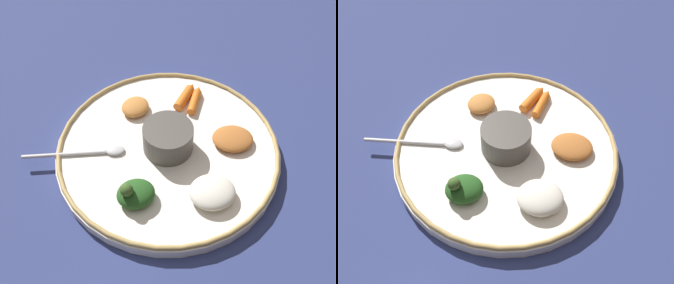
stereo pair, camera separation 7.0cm
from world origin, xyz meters
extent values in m
plane|color=navy|center=(0.00, 0.00, 0.00)|extent=(2.40, 2.40, 0.00)
cylinder|color=white|center=(0.00, 0.00, 0.01)|extent=(0.40, 0.40, 0.02)
torus|color=tan|center=(0.00, 0.00, 0.02)|extent=(0.40, 0.40, 0.01)
cylinder|color=#4C4742|center=(0.00, 0.00, 0.05)|extent=(0.09, 0.09, 0.05)
cylinder|color=maroon|center=(0.00, 0.00, 0.07)|extent=(0.08, 0.08, 0.01)
ellipsoid|color=silver|center=(0.00, -0.09, 0.03)|extent=(0.02, 0.03, 0.01)
cylinder|color=silver|center=(0.00, -0.18, 0.02)|extent=(0.01, 0.15, 0.01)
ellipsoid|color=#23511E|center=(0.10, -0.06, 0.04)|extent=(0.07, 0.07, 0.03)
sphere|color=#385623|center=(0.11, -0.07, 0.06)|extent=(0.02, 0.02, 0.02)
sphere|color=#2D6628|center=(0.11, -0.07, 0.06)|extent=(0.02, 0.02, 0.02)
sphere|color=#385623|center=(0.11, -0.08, 0.06)|extent=(0.02, 0.02, 0.02)
cylinder|color=orange|center=(-0.10, 0.06, 0.03)|extent=(0.06, 0.04, 0.02)
cone|color=orange|center=(-0.14, 0.08, 0.03)|extent=(0.02, 0.02, 0.01)
cylinder|color=orange|center=(-0.11, 0.04, 0.03)|extent=(0.06, 0.05, 0.02)
cone|color=orange|center=(-0.14, 0.06, 0.03)|extent=(0.02, 0.02, 0.02)
ellipsoid|color=#C67A38|center=(-0.10, -0.05, 0.03)|extent=(0.07, 0.07, 0.02)
ellipsoid|color=#B2662D|center=(0.00, 0.12, 0.03)|extent=(0.07, 0.08, 0.02)
ellipsoid|color=silver|center=(0.11, 0.06, 0.03)|extent=(0.07, 0.08, 0.03)
camera|label=1|loc=(0.44, -0.05, 0.58)|focal=42.47mm
camera|label=2|loc=(0.45, 0.02, 0.58)|focal=42.47mm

